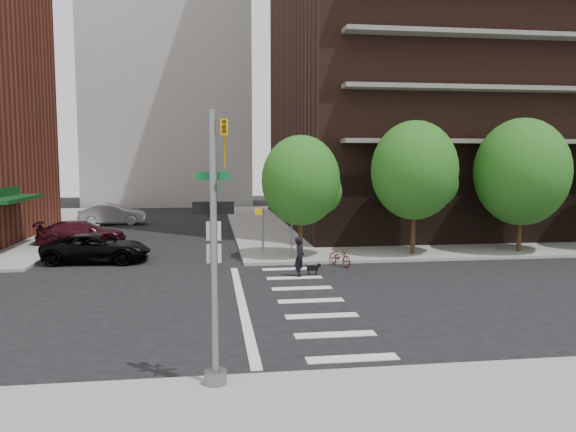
{
  "coord_description": "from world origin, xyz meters",
  "views": [
    {
      "loc": [
        -0.56,
        -19.6,
        5.09
      ],
      "look_at": [
        3.0,
        6.0,
        2.5
      ],
      "focal_mm": 35.0,
      "sensor_mm": 36.0,
      "label": 1
    }
  ],
  "objects_px": {
    "traffic_signal": "(216,270)",
    "parked_car_silver": "(113,214)",
    "parked_car_black": "(97,248)",
    "dog_walker": "(300,257)",
    "scooter": "(340,256)",
    "parked_car_maroon": "(82,233)"
  },
  "relations": [
    {
      "from": "parked_car_silver",
      "to": "scooter",
      "type": "relative_size",
      "value": 2.96
    },
    {
      "from": "traffic_signal",
      "to": "parked_car_black",
      "type": "bearing_deg",
      "value": 109.06
    },
    {
      "from": "scooter",
      "to": "parked_car_silver",
      "type": "bearing_deg",
      "value": 103.87
    },
    {
      "from": "traffic_signal",
      "to": "parked_car_silver",
      "type": "height_order",
      "value": "traffic_signal"
    },
    {
      "from": "parked_car_black",
      "to": "dog_walker",
      "type": "height_order",
      "value": "dog_walker"
    },
    {
      "from": "dog_walker",
      "to": "parked_car_black",
      "type": "bearing_deg",
      "value": 83.13
    },
    {
      "from": "scooter",
      "to": "dog_walker",
      "type": "distance_m",
      "value": 3.25
    },
    {
      "from": "traffic_signal",
      "to": "parked_car_maroon",
      "type": "relative_size",
      "value": 1.17
    },
    {
      "from": "traffic_signal",
      "to": "scooter",
      "type": "xyz_separation_m",
      "value": [
        6.06,
        13.99,
        -2.25
      ]
    },
    {
      "from": "parked_car_maroon",
      "to": "traffic_signal",
      "type": "bearing_deg",
      "value": -166.98
    },
    {
      "from": "traffic_signal",
      "to": "scooter",
      "type": "height_order",
      "value": "traffic_signal"
    },
    {
      "from": "parked_car_maroon",
      "to": "scooter",
      "type": "bearing_deg",
      "value": -127.54
    },
    {
      "from": "traffic_signal",
      "to": "dog_walker",
      "type": "height_order",
      "value": "traffic_signal"
    },
    {
      "from": "traffic_signal",
      "to": "parked_car_silver",
      "type": "relative_size",
      "value": 1.18
    },
    {
      "from": "parked_car_black",
      "to": "dog_walker",
      "type": "distance_m",
      "value": 10.56
    },
    {
      "from": "parked_car_silver",
      "to": "parked_car_maroon",
      "type": "bearing_deg",
      "value": 175.68
    },
    {
      "from": "parked_car_maroon",
      "to": "parked_car_silver",
      "type": "relative_size",
      "value": 1.01
    },
    {
      "from": "scooter",
      "to": "parked_car_black",
      "type": "bearing_deg",
      "value": 146.34
    },
    {
      "from": "parked_car_maroon",
      "to": "parked_car_silver",
      "type": "bearing_deg",
      "value": -5.97
    },
    {
      "from": "traffic_signal",
      "to": "parked_car_black",
      "type": "relative_size",
      "value": 1.16
    },
    {
      "from": "scooter",
      "to": "traffic_signal",
      "type": "bearing_deg",
      "value": -135.08
    },
    {
      "from": "dog_walker",
      "to": "parked_car_maroon",
      "type": "bearing_deg",
      "value": 66.74
    }
  ]
}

